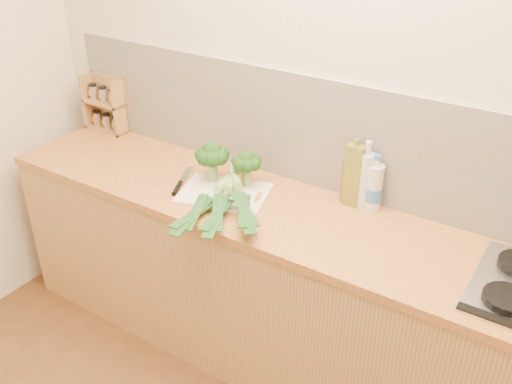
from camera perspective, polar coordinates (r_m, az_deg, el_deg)
room_shell at (r=2.63m, az=8.23°, el=5.24°), size 3.50×3.50×3.50m
counter at (r=2.78m, az=4.53°, el=-10.48°), size 3.20×0.62×0.90m
chopping_board at (r=2.69m, az=-3.19°, el=-0.11°), size 0.47×0.40×0.01m
broccoli_left at (r=2.73m, az=-4.41°, el=3.68°), size 0.16×0.17×0.20m
broccoli_right at (r=2.69m, az=-0.95°, el=2.97°), size 0.14×0.14×0.18m
leek_front at (r=2.67m, az=-3.79°, el=0.31°), size 0.19×0.70×0.04m
leek_mid at (r=2.61m, az=-2.94°, el=0.03°), size 0.30×0.60×0.04m
leek_back at (r=2.59m, az=-1.74°, el=0.26°), size 0.45×0.49×0.04m
chefs_knife at (r=2.78m, az=-7.68°, el=0.72°), size 0.15×0.29×0.02m
spice_rack at (r=3.45m, az=-14.70°, el=8.25°), size 0.27×0.11×0.32m
oil_tin at (r=2.58m, az=9.76°, el=1.66°), size 0.08×0.05×0.32m
glass_bottle at (r=2.58m, az=10.86°, el=1.23°), size 0.07×0.07×0.32m
amber_bottle at (r=2.62m, az=9.20°, el=1.15°), size 0.06×0.06×0.26m
water_bottle at (r=2.59m, az=11.69°, el=0.36°), size 0.08×0.08×0.25m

